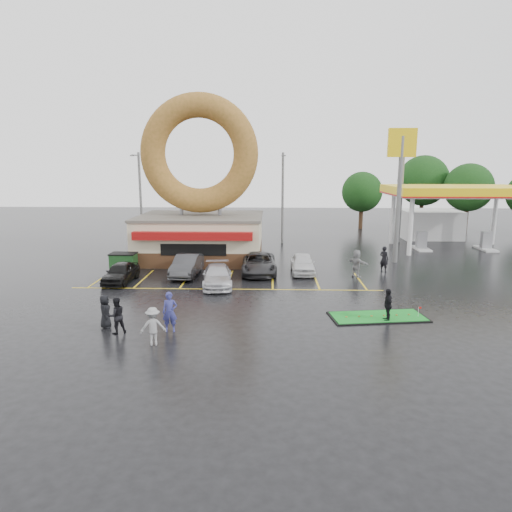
{
  "coord_description": "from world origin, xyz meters",
  "views": [
    {
      "loc": [
        2.86,
        -24.72,
        7.83
      ],
      "look_at": [
        1.94,
        3.29,
        2.2
      ],
      "focal_mm": 32.0,
      "sensor_mm": 36.0,
      "label": 1
    }
  ],
  "objects_px": {
    "car_dgrey": "(187,265)",
    "person_cameraman": "(388,305)",
    "gas_station": "(445,207)",
    "car_black": "(121,273)",
    "streetlight_right": "(402,195)",
    "dumpster": "(124,263)",
    "car_grey": "(259,263)",
    "person_blue": "(170,312)",
    "putting_green": "(378,317)",
    "shell_sign": "(400,170)",
    "streetlight_left": "(140,196)",
    "car_silver": "(217,276)",
    "car_white": "(303,263)",
    "streetlight_mid": "(283,196)",
    "donut_shop": "(200,206)"
  },
  "relations": [
    {
      "from": "gas_station",
      "to": "dumpster",
      "type": "height_order",
      "value": "gas_station"
    },
    {
      "from": "streetlight_mid",
      "to": "person_blue",
      "type": "xyz_separation_m",
      "value": [
        -5.91,
        -25.12,
        -3.81
      ]
    },
    {
      "from": "car_grey",
      "to": "putting_green",
      "type": "xyz_separation_m",
      "value": [
        6.48,
        -9.66,
        -0.7
      ]
    },
    {
      "from": "gas_station",
      "to": "person_cameraman",
      "type": "distance_m",
      "value": 26.01
    },
    {
      "from": "streetlight_left",
      "to": "car_white",
      "type": "relative_size",
      "value": 2.14
    },
    {
      "from": "streetlight_right",
      "to": "car_dgrey",
      "type": "distance_m",
      "value": 24.65
    },
    {
      "from": "putting_green",
      "to": "car_dgrey",
      "type": "bearing_deg",
      "value": 143.03
    },
    {
      "from": "shell_sign",
      "to": "car_dgrey",
      "type": "height_order",
      "value": "shell_sign"
    },
    {
      "from": "car_black",
      "to": "dumpster",
      "type": "height_order",
      "value": "car_black"
    },
    {
      "from": "car_white",
      "to": "person_blue",
      "type": "distance_m",
      "value": 14.13
    },
    {
      "from": "gas_station",
      "to": "person_blue",
      "type": "bearing_deg",
      "value": -131.06
    },
    {
      "from": "car_silver",
      "to": "car_dgrey",
      "type": "bearing_deg",
      "value": 126.41
    },
    {
      "from": "streetlight_right",
      "to": "person_blue",
      "type": "xyz_separation_m",
      "value": [
        -17.91,
        -26.12,
        -3.81
      ]
    },
    {
      "from": "putting_green",
      "to": "car_grey",
      "type": "bearing_deg",
      "value": 123.87
    },
    {
      "from": "person_cameraman",
      "to": "streetlight_left",
      "type": "bearing_deg",
      "value": -141.05
    },
    {
      "from": "gas_station",
      "to": "car_black",
      "type": "height_order",
      "value": "gas_station"
    },
    {
      "from": "car_dgrey",
      "to": "car_silver",
      "type": "relative_size",
      "value": 1.0
    },
    {
      "from": "gas_station",
      "to": "shell_sign",
      "type": "xyz_separation_m",
      "value": [
        -7.0,
        -8.94,
        3.68
      ]
    },
    {
      "from": "shell_sign",
      "to": "putting_green",
      "type": "relative_size",
      "value": 2.03
    },
    {
      "from": "shell_sign",
      "to": "streetlight_right",
      "type": "relative_size",
      "value": 1.18
    },
    {
      "from": "streetlight_mid",
      "to": "person_cameraman",
      "type": "distance_m",
      "value": 24.1
    },
    {
      "from": "car_dgrey",
      "to": "person_cameraman",
      "type": "xyz_separation_m",
      "value": [
        11.94,
        -9.27,
        0.09
      ]
    },
    {
      "from": "car_silver",
      "to": "car_grey",
      "type": "relative_size",
      "value": 0.86
    },
    {
      "from": "donut_shop",
      "to": "car_silver",
      "type": "bearing_deg",
      "value": -74.88
    },
    {
      "from": "putting_green",
      "to": "shell_sign",
      "type": "bearing_deg",
      "value": 71.89
    },
    {
      "from": "streetlight_left",
      "to": "car_white",
      "type": "distance_m",
      "value": 19.74
    },
    {
      "from": "car_dgrey",
      "to": "person_blue",
      "type": "bearing_deg",
      "value": -80.47
    },
    {
      "from": "car_white",
      "to": "car_black",
      "type": "bearing_deg",
      "value": -165.76
    },
    {
      "from": "streetlight_left",
      "to": "car_dgrey",
      "type": "bearing_deg",
      "value": -62.17
    },
    {
      "from": "streetlight_left",
      "to": "dumpster",
      "type": "height_order",
      "value": "streetlight_left"
    },
    {
      "from": "car_grey",
      "to": "person_blue",
      "type": "relative_size",
      "value": 2.76
    },
    {
      "from": "streetlight_right",
      "to": "dumpster",
      "type": "xyz_separation_m",
      "value": [
        -24.12,
        -13.76,
        -4.13
      ]
    },
    {
      "from": "person_cameraman",
      "to": "putting_green",
      "type": "xyz_separation_m",
      "value": [
        -0.33,
        0.53,
        -0.81
      ]
    },
    {
      "from": "donut_shop",
      "to": "person_cameraman",
      "type": "distance_m",
      "value": 19.7
    },
    {
      "from": "donut_shop",
      "to": "car_grey",
      "type": "bearing_deg",
      "value": -45.9
    },
    {
      "from": "person_blue",
      "to": "streetlight_mid",
      "type": "bearing_deg",
      "value": 69.21
    },
    {
      "from": "gas_station",
      "to": "car_white",
      "type": "height_order",
      "value": "gas_station"
    },
    {
      "from": "donut_shop",
      "to": "car_grey",
      "type": "height_order",
      "value": "donut_shop"
    },
    {
      "from": "streetlight_left",
      "to": "car_silver",
      "type": "xyz_separation_m",
      "value": [
        9.36,
        -15.7,
        -4.12
      ]
    },
    {
      "from": "donut_shop",
      "to": "streetlight_left",
      "type": "relative_size",
      "value": 1.5
    },
    {
      "from": "dumpster",
      "to": "person_cameraman",
      "type": "bearing_deg",
      "value": -31.09
    },
    {
      "from": "streetlight_left",
      "to": "car_black",
      "type": "distance_m",
      "value": 15.86
    },
    {
      "from": "shell_sign",
      "to": "car_black",
      "type": "xyz_separation_m",
      "value": [
        -20.24,
        -7.15,
        -6.69
      ]
    },
    {
      "from": "car_grey",
      "to": "person_blue",
      "type": "xyz_separation_m",
      "value": [
        -3.9,
        -12.03,
        0.23
      ]
    },
    {
      "from": "donut_shop",
      "to": "car_grey",
      "type": "distance_m",
      "value": 8.08
    },
    {
      "from": "car_black",
      "to": "putting_green",
      "type": "xyz_separation_m",
      "value": [
        15.72,
        -6.69,
        -0.65
      ]
    },
    {
      "from": "gas_station",
      "to": "car_black",
      "type": "distance_m",
      "value": 31.78
    },
    {
      "from": "gas_station",
      "to": "streetlight_mid",
      "type": "xyz_separation_m",
      "value": [
        -16.0,
        -0.02,
        1.08
      ]
    },
    {
      "from": "streetlight_right",
      "to": "car_silver",
      "type": "xyz_separation_m",
      "value": [
        -16.64,
        -17.7,
        -4.12
      ]
    },
    {
      "from": "car_silver",
      "to": "car_grey",
      "type": "bearing_deg",
      "value": 47.36
    }
  ]
}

